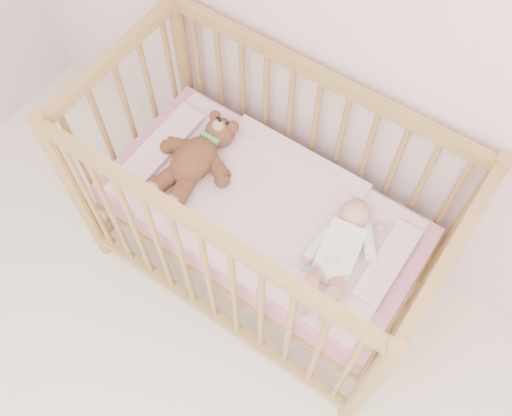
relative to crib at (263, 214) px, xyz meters
The scene contains 6 objects.
wall_back 1.02m from the crib, 44.75° to the left, with size 4.00×0.02×2.70m, color silver.
crib is the anchor object (origin of this frame).
mattress 0.01m from the crib, ahead, with size 1.22×0.62×0.13m, color #C37990.
blanket 0.06m from the crib, ahead, with size 1.10×0.58×0.06m, color #EEA4B2, non-canonical shape.
baby 0.37m from the crib, ahead, with size 0.25×0.51×0.12m, color white, non-canonical shape.
teddy_bear 0.34m from the crib, behind, with size 0.34×0.48×0.13m, color brown, non-canonical shape.
Camera 1 is at (0.17, 0.72, 2.44)m, focal length 40.00 mm.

